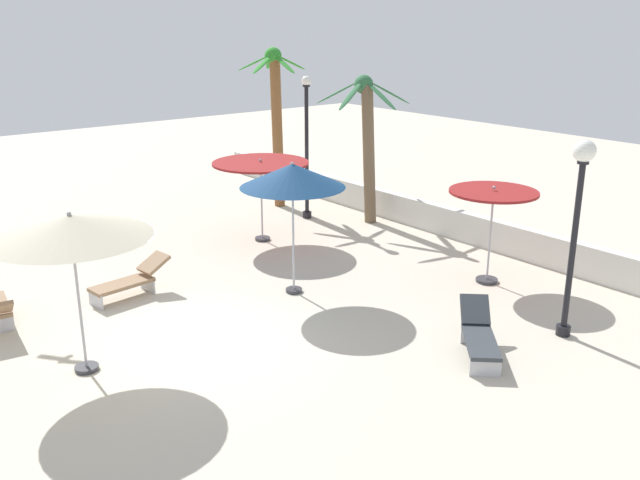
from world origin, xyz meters
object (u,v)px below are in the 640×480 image
patio_umbrella_2 (70,227)px  patio_umbrella_3 (292,176)px  lounge_chair_0 (131,280)px  lounge_chair_2 (479,334)px  palm_tree_0 (276,111)px  lamp_post_0 (578,208)px  patio_umbrella_0 (261,166)px  palm_tree_1 (367,132)px  lamp_post_1 (307,144)px  patio_umbrella_1 (493,200)px

patio_umbrella_2 → patio_umbrella_3: size_ratio=0.97×
lounge_chair_0 → lounge_chair_2: (6.71, 3.87, -0.01)m
palm_tree_0 → lamp_post_0: palm_tree_0 is taller
lounge_chair_2 → patio_umbrella_0: bearing=174.6°
patio_umbrella_3 → palm_tree_1: palm_tree_1 is taller
palm_tree_1 → lamp_post_1: bearing=-137.7°
patio_umbrella_3 → lamp_post_0: 5.88m
patio_umbrella_3 → lounge_chair_2: patio_umbrella_3 is taller
patio_umbrella_2 → patio_umbrella_3: bearing=97.0°
patio_umbrella_1 → patio_umbrella_2: (-1.75, -9.07, 0.66)m
lounge_chair_2 → lamp_post_1: bearing=161.2°
patio_umbrella_1 → patio_umbrella_3: 4.68m
lamp_post_0 → lounge_chair_0: size_ratio=2.05×
patio_umbrella_1 → patio_umbrella_3: (-2.38, -3.97, 0.70)m
patio_umbrella_3 → lamp_post_1: bearing=139.3°
patio_umbrella_2 → palm_tree_1: (-3.96, 10.37, 0.08)m
patio_umbrella_3 → lounge_chair_2: bearing=10.6°
lounge_chair_2 → patio_umbrella_2: bearing=-123.7°
patio_umbrella_1 → palm_tree_1: 5.90m
patio_umbrella_1 → palm_tree_1: palm_tree_1 is taller
palm_tree_1 → lounge_chair_0: 8.69m
patio_umbrella_1 → lamp_post_0: size_ratio=0.60×
palm_tree_0 → lounge_chair_2: 11.98m
patio_umbrella_0 → patio_umbrella_1: patio_umbrella_1 is taller
patio_umbrella_1 → lamp_post_1: bearing=179.5°
lounge_chair_0 → palm_tree_1: bearing=98.5°
patio_umbrella_1 → lamp_post_1: (-7.07, 0.07, 0.31)m
palm_tree_1 → patio_umbrella_1: bearing=-12.9°
lamp_post_0 → palm_tree_0: bearing=173.1°
patio_umbrella_2 → lounge_chair_2: (3.98, 5.96, -2.28)m
palm_tree_0 → palm_tree_1: 3.41m
palm_tree_0 → palm_tree_1: palm_tree_0 is taller
palm_tree_1 → patio_umbrella_2: bearing=-69.1°
lounge_chair_2 → lounge_chair_0: bearing=-150.0°
lamp_post_1 → lamp_post_0: bearing=-7.1°
palm_tree_1 → lamp_post_0: bearing=-16.2°
patio_umbrella_1 → patio_umbrella_2: 9.26m
palm_tree_0 → lounge_chair_2: (11.16, -3.37, -2.73)m
patio_umbrella_0 → lamp_post_1: size_ratio=0.61×
patio_umbrella_2 → palm_tree_0: (-7.18, 9.33, 0.45)m
patio_umbrella_0 → lounge_chair_0: patio_umbrella_0 is taller
lamp_post_1 → lounge_chair_0: size_ratio=2.29×
palm_tree_1 → lounge_chair_2: size_ratio=2.53×
palm_tree_0 → lounge_chair_0: 8.92m
lamp_post_0 → lamp_post_1: size_ratio=0.89×
patio_umbrella_2 → lounge_chair_2: patio_umbrella_2 is taller
palm_tree_1 → lamp_post_1: (-1.36, -1.24, -0.43)m
lamp_post_0 → patio_umbrella_0: bearing=-172.5°
patio_umbrella_0 → patio_umbrella_1: bearing=21.1°
patio_umbrella_1 → palm_tree_1: bearing=167.1°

